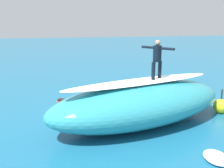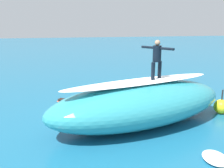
% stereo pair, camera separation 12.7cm
% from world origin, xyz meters
% --- Properties ---
extents(ground_plane, '(120.00, 120.00, 0.00)m').
position_xyz_m(ground_plane, '(0.00, 0.00, 0.00)').
color(ground_plane, '#196084').
extents(wave_crest, '(8.41, 5.01, 1.77)m').
position_xyz_m(wave_crest, '(-0.38, 1.58, 0.88)').
color(wave_crest, teal).
rests_on(wave_crest, ground_plane).
extents(wave_foam_lip, '(6.75, 2.78, 0.08)m').
position_xyz_m(wave_foam_lip, '(-0.38, 1.58, 1.81)').
color(wave_foam_lip, white).
rests_on(wave_foam_lip, wave_crest).
extents(surfboard_riding, '(1.93, 1.57, 0.07)m').
position_xyz_m(surfboard_riding, '(-1.06, 1.39, 1.80)').
color(surfboard_riding, silver).
rests_on(surfboard_riding, wave_crest).
extents(surfer_riding, '(0.93, 1.28, 1.57)m').
position_xyz_m(surfer_riding, '(-1.06, 1.39, 2.75)').
color(surfer_riding, black).
rests_on(surfer_riding, surfboard_riding).
extents(surfboard_paddling, '(2.30, 1.76, 0.09)m').
position_xyz_m(surfboard_paddling, '(1.97, -1.56, 0.05)').
color(surfboard_paddling, '#E0563D').
rests_on(surfboard_paddling, ground_plane).
extents(surfer_paddling, '(1.45, 1.06, 0.29)m').
position_xyz_m(surfer_paddling, '(2.07, -1.63, 0.22)').
color(surfer_paddling, black).
rests_on(surfer_paddling, surfboard_paddling).
extents(buoy_marker, '(0.66, 0.66, 1.13)m').
position_xyz_m(buoy_marker, '(-4.40, 1.14, 0.34)').
color(buoy_marker, yellow).
rests_on(buoy_marker, ground_plane).
extents(foam_patch_near, '(1.01, 1.04, 0.12)m').
position_xyz_m(foam_patch_near, '(-1.49, -2.89, 0.06)').
color(foam_patch_near, white).
rests_on(foam_patch_near, ground_plane).
extents(foam_patch_mid, '(0.93, 1.13, 0.17)m').
position_xyz_m(foam_patch_mid, '(-1.71, 4.74, 0.08)').
color(foam_patch_mid, white).
rests_on(foam_patch_mid, ground_plane).
extents(foam_patch_far, '(1.30, 1.31, 0.13)m').
position_xyz_m(foam_patch_far, '(0.67, -2.21, 0.07)').
color(foam_patch_far, white).
rests_on(foam_patch_far, ground_plane).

